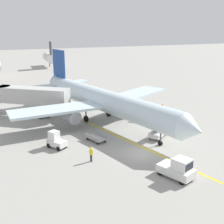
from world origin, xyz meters
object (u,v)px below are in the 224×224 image
object	(u,v)px
baggage_cart_loaded	(96,138)
safety_cone_nose_right	(109,114)
baggage_tug_near_wing	(56,141)
baggage_tug_by_cargo_door	(145,114)
airliner	(103,100)
belt_loader_forward_hold	(159,132)
safety_cone_nose_left	(162,105)
ground_crew_marshaller	(91,154)
pushback_tug	(178,169)
jet_bridge	(25,95)

from	to	relation	value
baggage_cart_loaded	safety_cone_nose_right	xyz separation A→B (m)	(5.60, 10.06, -0.25)
baggage_tug_near_wing	baggage_tug_by_cargo_door	size ratio (longest dim) A/B	1.00
airliner	safety_cone_nose_right	distance (m)	4.75
belt_loader_forward_hold	safety_cone_nose_left	world-z (taller)	belt_loader_forward_hold
ground_crew_marshaller	safety_cone_nose_left	world-z (taller)	ground_crew_marshaller
baggage_tug_by_cargo_door	airliner	bearing A→B (deg)	166.27
airliner	belt_loader_forward_hold	xyz separation A→B (m)	(4.83, -8.92, -2.64)
pushback_tug	baggage_tug_by_cargo_door	bearing A→B (deg)	73.13
baggage_cart_loaded	belt_loader_forward_hold	bearing A→B (deg)	-11.35
baggage_tug_near_wing	safety_cone_nose_left	xyz separation A→B (m)	(21.96, 11.96, -0.71)
safety_cone_nose_left	safety_cone_nose_right	xyz separation A→B (m)	(-11.10, -1.65, 0.00)
pushback_tug	baggage_tug_near_wing	bearing A→B (deg)	130.08
jet_bridge	baggage_tug_by_cargo_door	bearing A→B (deg)	-26.34
safety_cone_nose_right	jet_bridge	bearing A→B (deg)	162.06
belt_loader_forward_hold	safety_cone_nose_right	xyz separation A→B (m)	(-2.71, 11.73, -0.56)
baggage_tug_near_wing	safety_cone_nose_right	xyz separation A→B (m)	(10.87, 10.30, -0.71)
jet_bridge	baggage_tug_near_wing	bearing A→B (deg)	-81.50
airliner	jet_bridge	size ratio (longest dim) A/B	2.88
baggage_tug_by_cargo_door	baggage_cart_loaded	bearing A→B (deg)	-150.35
jet_bridge	baggage_tug_by_cargo_door	xyz separation A→B (m)	(17.39, -8.61, -2.62)
belt_loader_forward_hold	safety_cone_nose_left	distance (m)	15.80
baggage_cart_loaded	ground_crew_marshaller	size ratio (longest dim) A/B	2.24
jet_bridge	safety_cone_nose_left	xyz separation A→B (m)	(24.14, -2.57, -3.32)
baggage_tug_by_cargo_door	baggage_cart_loaded	size ratio (longest dim) A/B	0.71
airliner	ground_crew_marshaller	bearing A→B (deg)	-114.63
jet_bridge	pushback_tug	world-z (taller)	jet_bridge
airliner	baggage_tug_by_cargo_door	size ratio (longest dim) A/B	12.72
baggage_tug_near_wing	baggage_tug_by_cargo_door	bearing A→B (deg)	21.23
jet_bridge	belt_loader_forward_hold	xyz separation A→B (m)	(15.75, -15.95, -2.77)
airliner	safety_cone_nose_left	xyz separation A→B (m)	(13.21, 4.46, -3.20)
baggage_tug_by_cargo_door	safety_cone_nose_left	bearing A→B (deg)	41.87
baggage_tug_near_wing	belt_loader_forward_hold	distance (m)	13.65
jet_bridge	safety_cone_nose_right	bearing A→B (deg)	-17.94
baggage_cart_loaded	baggage_tug_by_cargo_door	bearing A→B (deg)	29.65
jet_bridge	baggage_tug_by_cargo_door	distance (m)	19.58
airliner	safety_cone_nose_left	bearing A→B (deg)	18.66
jet_bridge	ground_crew_marshaller	xyz separation A→B (m)	(5.09, -19.74, -2.63)
belt_loader_forward_hold	baggage_cart_loaded	size ratio (longest dim) A/B	1.25
airliner	baggage_tug_by_cargo_door	world-z (taller)	airliner
baggage_cart_loaded	baggage_tug_near_wing	bearing A→B (deg)	-177.34
jet_bridge	baggage_cart_loaded	size ratio (longest dim) A/B	3.16
baggage_tug_near_wing	ground_crew_marshaller	world-z (taller)	baggage_tug_near_wing
baggage_tug_near_wing	baggage_tug_by_cargo_door	distance (m)	16.33
pushback_tug	ground_crew_marshaller	world-z (taller)	pushback_tug
airliner	jet_bridge	world-z (taller)	airliner
baggage_tug_by_cargo_door	ground_crew_marshaller	world-z (taller)	baggage_tug_by_cargo_door
belt_loader_forward_hold	baggage_cart_loaded	xyz separation A→B (m)	(-8.32, 1.67, -0.31)
belt_loader_forward_hold	baggage_tug_near_wing	bearing A→B (deg)	174.01
baggage_cart_loaded	ground_crew_marshaller	world-z (taller)	ground_crew_marshaller
baggage_cart_loaded	jet_bridge	bearing A→B (deg)	117.50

